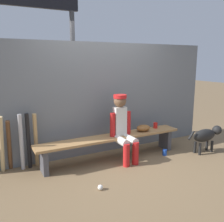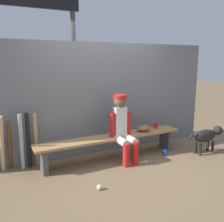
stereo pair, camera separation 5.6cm
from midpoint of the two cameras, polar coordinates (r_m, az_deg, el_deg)
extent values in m
plane|color=brown|center=(4.53, 0.36, -10.97)|extent=(30.00, 30.00, 0.00)
cube|color=slate|center=(4.63, -2.12, 2.75)|extent=(4.75, 0.03, 2.05)
cube|color=#AD7F4C|center=(4.39, 0.37, -6.02)|extent=(2.70, 0.36, 0.04)
cube|color=#4C4C51|center=(4.08, -15.01, -11.02)|extent=(0.08, 0.29, 0.39)
cube|color=#4C4C51|center=(5.09, 12.48, -6.33)|extent=(0.08, 0.29, 0.39)
cube|color=silver|center=(4.39, 2.19, -2.34)|extent=(0.22, 0.13, 0.51)
sphere|color=brown|center=(4.31, 2.23, 2.34)|extent=(0.22, 0.22, 0.22)
cylinder|color=red|center=(4.30, 2.24, 3.35)|extent=(0.23, 0.23, 0.06)
cylinder|color=silver|center=(4.27, 2.36, -6.84)|extent=(0.13, 0.38, 0.13)
cylinder|color=red|center=(4.18, 3.64, -10.10)|extent=(0.11, 0.11, 0.39)
cylinder|color=red|center=(4.31, 0.46, -3.28)|extent=(0.09, 0.09, 0.43)
cylinder|color=silver|center=(4.35, 4.44, -6.48)|extent=(0.13, 0.38, 0.13)
cylinder|color=red|center=(4.27, 5.75, -9.66)|extent=(0.11, 0.11, 0.39)
cylinder|color=red|center=(4.46, 4.11, -2.79)|extent=(0.09, 0.09, 0.43)
ellipsoid|color=brown|center=(4.70, 7.60, -3.92)|extent=(0.28, 0.20, 0.12)
cylinder|color=tan|center=(4.26, -16.68, -6.38)|extent=(0.10, 0.21, 0.92)
cylinder|color=black|center=(4.22, -18.23, -6.53)|extent=(0.09, 0.17, 0.93)
cylinder|color=#B7B7BC|center=(4.19, -19.68, -6.72)|extent=(0.09, 0.18, 0.94)
cylinder|color=brown|center=(4.27, -22.11, -7.23)|extent=(0.07, 0.24, 0.84)
cylinder|color=tan|center=(4.19, -23.58, -7.06)|extent=(0.08, 0.28, 0.94)
sphere|color=white|center=(3.54, -2.45, -17.08)|extent=(0.07, 0.07, 0.07)
cylinder|color=#1E47AD|center=(4.78, 12.39, -9.31)|extent=(0.08, 0.08, 0.11)
cylinder|color=red|center=(4.94, 10.36, -3.30)|extent=(0.08, 0.08, 0.11)
cylinder|color=#3F3F42|center=(5.29, -8.29, 7.22)|extent=(0.10, 0.10, 2.69)
ellipsoid|color=black|center=(5.03, 20.86, -5.33)|extent=(0.52, 0.20, 0.24)
sphere|color=black|center=(5.26, 23.40, -4.11)|extent=(0.18, 0.18, 0.18)
cylinder|color=black|center=(4.77, 18.15, -5.40)|extent=(0.15, 0.04, 0.16)
cylinder|color=black|center=(5.25, 21.37, -7.30)|extent=(0.05, 0.05, 0.22)
cylinder|color=black|center=(5.18, 22.37, -7.64)|extent=(0.05, 0.05, 0.22)
cylinder|color=black|center=(5.02, 18.92, -7.97)|extent=(0.05, 0.05, 0.22)
cylinder|color=black|center=(4.95, 19.93, -8.35)|extent=(0.05, 0.05, 0.22)
camera|label=1|loc=(0.03, -89.62, 0.08)|focal=39.87mm
camera|label=2|loc=(0.03, 90.38, -0.08)|focal=39.87mm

